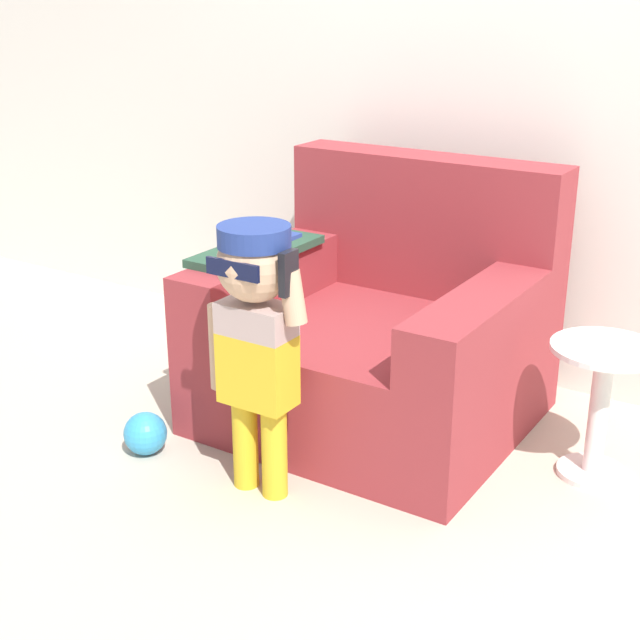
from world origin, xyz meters
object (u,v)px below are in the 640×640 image
at_px(toy_ball, 145,433).
at_px(person_child, 256,320).
at_px(side_table, 600,398).
at_px(armchair, 380,334).

bearing_deg(toy_ball, person_child, 2.52).
distance_m(side_table, toy_ball, 1.52).
relative_size(person_child, toy_ball, 5.83).
bearing_deg(toy_ball, armchair, 53.66).
xyz_separation_m(side_table, toy_ball, (-1.34, -0.69, -0.20)).
height_order(armchair, person_child, armchair).
xyz_separation_m(armchair, person_child, (-0.05, -0.69, 0.26)).
bearing_deg(side_table, toy_ball, -152.89).
bearing_deg(toy_ball, side_table, 27.11).
bearing_deg(side_table, armchair, 178.36).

